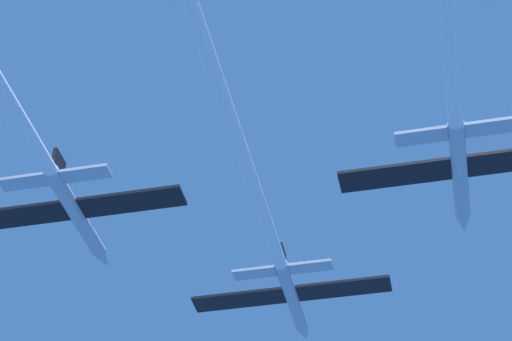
% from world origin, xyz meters
% --- Properties ---
extents(jet_lead, '(14.78, 46.69, 2.45)m').
position_xyz_m(jet_lead, '(-0.48, -12.92, 0.19)').
color(jet_lead, '#B2BAC6').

